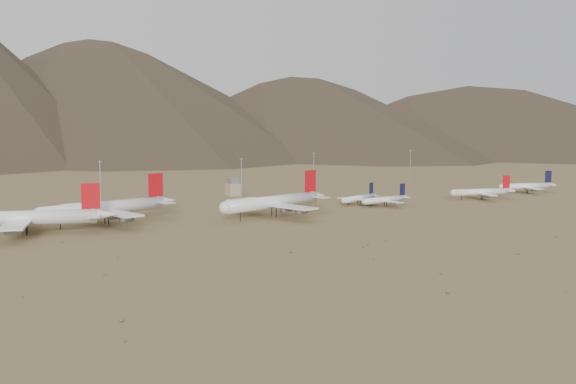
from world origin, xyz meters
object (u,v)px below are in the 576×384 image
control_tower (233,188)px  narrowbody_a (359,198)px  widebody_east (273,202)px  widebody_west (24,218)px  widebody_centre (105,208)px  narrowbody_b (386,199)px

control_tower → narrowbody_a: bearing=-62.3°
widebody_east → control_tower: bearing=60.2°
widebody_east → narrowbody_a: (69.66, 18.04, -3.87)m
widebody_west → widebody_east: 123.09m
widebody_west → narrowbody_a: 192.91m
widebody_west → control_tower: (149.86, 92.60, -2.45)m
widebody_east → narrowbody_a: 72.06m
widebody_centre → narrowbody_a: widebody_centre is taller
widebody_east → narrowbody_a: bearing=-0.1°
narrowbody_b → control_tower: (-50.82, 96.37, 1.21)m
widebody_centre → control_tower: widebody_centre is taller
widebody_east → control_tower: size_ratio=6.26×
widebody_east → control_tower: widebody_east is taller
narrowbody_a → narrowbody_b: bearing=-82.1°
widebody_west → narrowbody_a: size_ratio=2.05×
widebody_centre → narrowbody_a: 152.50m
widebody_west → widebody_east: (122.90, -6.92, 0.10)m
widebody_east → narrowbody_a: size_ratio=2.11×
widebody_west → widebody_centre: bearing=37.2°
widebody_west → narrowbody_a: bearing=22.2°
widebody_east → narrowbody_b: widebody_east is taller
widebody_centre → narrowbody_b: bearing=-19.0°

